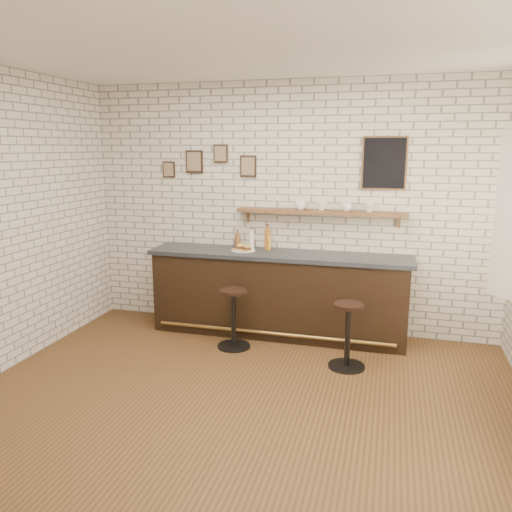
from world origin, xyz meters
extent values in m
plane|color=brown|center=(0.00, 0.00, 0.00)|extent=(5.00, 5.00, 0.00)
cube|color=black|center=(-0.05, 1.70, 0.48)|extent=(3.00, 0.58, 0.96)
cube|color=#2D333A|center=(-0.05, 1.70, 0.98)|extent=(3.10, 0.62, 0.05)
cylinder|color=olive|center=(-0.05, 1.38, 0.12)|extent=(2.79, 0.04, 0.04)
cylinder|color=white|center=(-0.48, 1.69, 1.02)|extent=(0.28, 0.28, 0.01)
cylinder|color=#C78B46|center=(-0.42, 1.72, 1.02)|extent=(0.05, 0.05, 0.00)
cylinder|color=#C78B46|center=(-0.45, 1.68, 1.02)|extent=(0.05, 0.05, 0.00)
cylinder|color=#C78B46|center=(-0.58, 1.76, 1.02)|extent=(0.06, 0.06, 0.00)
cylinder|color=#C78B46|center=(-0.45, 1.74, 1.02)|extent=(0.06, 0.06, 0.00)
cylinder|color=#C78B46|center=(-0.59, 1.66, 1.02)|extent=(0.06, 0.06, 0.00)
cylinder|color=#C78B46|center=(-0.44, 1.70, 1.02)|extent=(0.04, 0.04, 0.00)
cylinder|color=#C78B46|center=(-0.49, 1.64, 1.02)|extent=(0.05, 0.05, 0.00)
cylinder|color=#C78B46|center=(-0.59, 1.64, 1.02)|extent=(0.04, 0.04, 0.00)
cylinder|color=#C78B46|center=(-0.63, 1.71, 1.02)|extent=(0.05, 0.05, 0.00)
cylinder|color=#C78B46|center=(-0.44, 1.65, 1.02)|extent=(0.06, 0.06, 0.00)
cylinder|color=#C78B46|center=(-0.59, 1.72, 1.02)|extent=(0.04, 0.04, 0.00)
cylinder|color=#C78B46|center=(-0.47, 1.68, 1.02)|extent=(0.05, 0.05, 0.00)
cylinder|color=#C78B46|center=(-0.42, 1.71, 1.02)|extent=(0.05, 0.05, 0.00)
cylinder|color=brown|center=(-0.60, 1.85, 1.10)|extent=(0.07, 0.07, 0.18)
cylinder|color=brown|center=(-0.60, 1.85, 1.21)|extent=(0.02, 0.02, 0.04)
cylinder|color=black|center=(-0.60, 1.85, 1.23)|extent=(0.03, 0.03, 0.01)
cylinder|color=white|center=(-0.42, 1.85, 1.11)|extent=(0.07, 0.07, 0.20)
cylinder|color=white|center=(-0.42, 1.85, 1.23)|extent=(0.02, 0.02, 0.04)
cylinder|color=black|center=(-0.42, 1.85, 1.26)|extent=(0.03, 0.03, 0.01)
cylinder|color=#A55B1A|center=(-0.22, 1.85, 1.13)|extent=(0.08, 0.08, 0.24)
cylinder|color=#A55B1A|center=(-0.22, 1.85, 1.28)|extent=(0.03, 0.03, 0.06)
cylinder|color=black|center=(-0.22, 1.85, 1.32)|extent=(0.03, 0.03, 0.01)
cylinder|color=gold|center=(-0.21, 1.85, 1.09)|extent=(0.07, 0.07, 0.17)
cylinder|color=gold|center=(-0.21, 1.85, 1.19)|extent=(0.03, 0.03, 0.03)
cylinder|color=maroon|center=(-0.21, 1.85, 1.22)|extent=(0.03, 0.03, 0.01)
cylinder|color=black|center=(-0.44, 1.16, 0.01)|extent=(0.38, 0.38, 0.02)
cylinder|color=black|center=(-0.44, 1.16, 0.33)|extent=(0.06, 0.06, 0.62)
cylinder|color=black|center=(-0.44, 1.16, 0.66)|extent=(0.38, 0.38, 0.04)
cylinder|color=black|center=(0.85, 0.96, 0.01)|extent=(0.38, 0.38, 0.02)
cylinder|color=black|center=(0.85, 0.96, 0.33)|extent=(0.06, 0.06, 0.63)
cylinder|color=black|center=(0.85, 0.96, 0.67)|extent=(0.40, 0.40, 0.04)
cube|color=brown|center=(0.40, 1.90, 1.48)|extent=(2.00, 0.18, 0.04)
cube|color=brown|center=(-0.50, 1.97, 1.40)|extent=(0.03, 0.04, 0.16)
cube|color=brown|center=(1.30, 1.97, 1.40)|extent=(0.03, 0.04, 0.16)
imported|color=white|center=(0.17, 1.90, 1.55)|extent=(0.17, 0.17, 0.11)
imported|color=white|center=(0.41, 1.90, 1.55)|extent=(0.13, 0.13, 0.10)
imported|color=white|center=(0.70, 1.90, 1.55)|extent=(0.14, 0.14, 0.09)
imported|color=white|center=(0.96, 1.90, 1.55)|extent=(0.12, 0.12, 0.10)
cube|color=black|center=(-1.20, 1.98, 2.05)|extent=(0.22, 0.02, 0.28)
cube|color=black|center=(-0.85, 1.98, 2.15)|extent=(0.18, 0.02, 0.22)
cube|color=black|center=(-0.50, 1.98, 2.00)|extent=(0.20, 0.02, 0.26)
cube|color=black|center=(-1.55, 1.98, 1.95)|extent=(0.16, 0.02, 0.20)
cube|color=black|center=(1.10, 1.98, 2.05)|extent=(0.46, 0.02, 0.56)
camera|label=1|loc=(1.21, -3.92, 2.23)|focal=35.00mm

